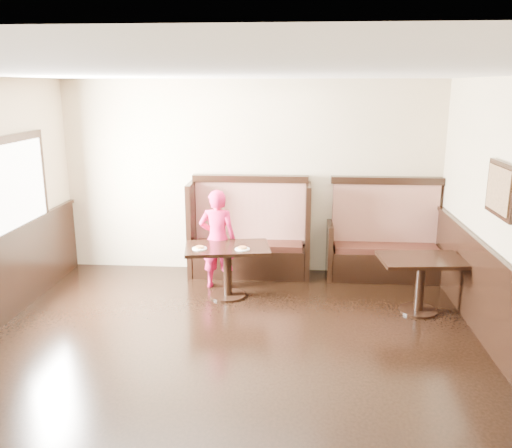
# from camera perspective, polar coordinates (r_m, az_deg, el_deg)

# --- Properties ---
(ground) EXTENTS (7.00, 7.00, 0.00)m
(ground) POSITION_cam_1_polar(r_m,az_deg,el_deg) (5.12, -4.00, -17.61)
(ground) COLOR black
(ground) RESTS_ON ground
(room_shell) EXTENTS (7.00, 7.00, 7.00)m
(room_shell) POSITION_cam_1_polar(r_m,az_deg,el_deg) (5.10, -7.03, -9.32)
(room_shell) COLOR #C9B491
(room_shell) RESTS_ON ground
(booth_main) EXTENTS (1.75, 0.72, 1.45)m
(booth_main) POSITION_cam_1_polar(r_m,az_deg,el_deg) (7.93, -0.67, -1.59)
(booth_main) COLOR black
(booth_main) RESTS_ON ground
(booth_neighbor) EXTENTS (1.65, 0.72, 1.45)m
(booth_neighbor) POSITION_cam_1_polar(r_m,az_deg,el_deg) (8.01, 13.37, -2.16)
(booth_neighbor) COLOR black
(booth_neighbor) RESTS_ON ground
(table_main) EXTENTS (1.18, 0.84, 0.69)m
(table_main) POSITION_cam_1_polar(r_m,az_deg,el_deg) (7.06, -3.03, -3.62)
(table_main) COLOR black
(table_main) RESTS_ON ground
(table_neighbor) EXTENTS (1.06, 0.75, 0.69)m
(table_neighbor) POSITION_cam_1_polar(r_m,az_deg,el_deg) (6.88, 16.97, -4.83)
(table_neighbor) COLOR black
(table_neighbor) RESTS_ON ground
(child) EXTENTS (0.51, 0.34, 1.37)m
(child) POSITION_cam_1_polar(r_m,az_deg,el_deg) (7.36, -4.07, -1.61)
(child) COLOR #DA1751
(child) RESTS_ON ground
(pizza_plate_left) EXTENTS (0.19, 0.19, 0.03)m
(pizza_plate_left) POSITION_cam_1_polar(r_m,az_deg,el_deg) (6.94, -5.96, -2.52)
(pizza_plate_left) COLOR white
(pizza_plate_left) RESTS_ON table_main
(pizza_plate_right) EXTENTS (0.19, 0.19, 0.04)m
(pizza_plate_right) POSITION_cam_1_polar(r_m,az_deg,el_deg) (6.88, -1.44, -2.58)
(pizza_plate_right) COLOR white
(pizza_plate_right) RESTS_ON table_main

